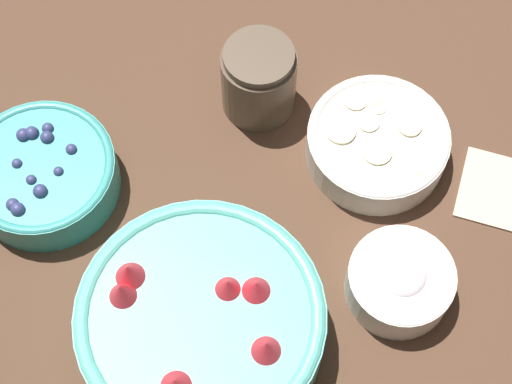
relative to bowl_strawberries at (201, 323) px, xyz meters
name	(u,v)px	position (x,y,z in m)	size (l,w,h in m)	color
ground_plane	(255,211)	(0.06, 0.14, -0.04)	(4.00, 4.00, 0.00)	#4C3323
bowl_strawberries	(201,323)	(0.00, 0.00, 0.00)	(0.24, 0.24, 0.10)	#56B7A8
bowl_blueberries	(42,173)	(-0.17, 0.18, -0.01)	(0.16, 0.16, 0.06)	teal
bowl_bananas	(377,142)	(0.20, 0.20, -0.02)	(0.16, 0.16, 0.05)	silver
bowl_cream	(400,281)	(0.20, 0.04, -0.02)	(0.11, 0.11, 0.06)	white
jar_chocolate	(259,81)	(0.07, 0.28, 0.00)	(0.09, 0.09, 0.10)	brown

